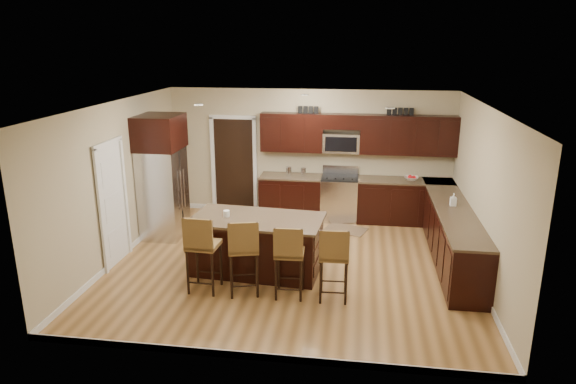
% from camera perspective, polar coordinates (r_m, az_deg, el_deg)
% --- Properties ---
extents(floor, '(6.00, 6.00, 0.00)m').
position_cam_1_polar(floor, '(8.80, 0.41, -8.08)').
color(floor, '#9F723F').
rests_on(floor, ground).
extents(ceiling, '(6.00, 6.00, 0.00)m').
position_cam_1_polar(ceiling, '(8.06, 0.45, 9.65)').
color(ceiling, silver).
rests_on(ceiling, wall_back).
extents(wall_back, '(6.00, 0.00, 6.00)m').
position_cam_1_polar(wall_back, '(10.98, 2.37, 4.33)').
color(wall_back, tan).
rests_on(wall_back, floor).
extents(wall_left, '(0.00, 5.50, 5.50)m').
position_cam_1_polar(wall_left, '(9.21, -18.40, 1.10)').
color(wall_left, tan).
rests_on(wall_left, floor).
extents(wall_right, '(0.00, 5.50, 5.50)m').
position_cam_1_polar(wall_right, '(8.48, 20.94, -0.44)').
color(wall_right, tan).
rests_on(wall_right, floor).
extents(base_cabinets, '(4.02, 3.96, 0.92)m').
position_cam_1_polar(base_cabinets, '(9.94, 12.50, -2.69)').
color(base_cabinets, black).
rests_on(base_cabinets, floor).
extents(upper_cabinets, '(4.00, 0.33, 0.80)m').
position_cam_1_polar(upper_cabinets, '(10.67, 7.93, 6.52)').
color(upper_cabinets, black).
rests_on(upper_cabinets, wall_back).
extents(range, '(0.76, 0.64, 1.11)m').
position_cam_1_polar(range, '(10.87, 5.72, -0.65)').
color(range, silver).
rests_on(range, floor).
extents(microwave, '(0.76, 0.31, 0.40)m').
position_cam_1_polar(microwave, '(10.74, 5.94, 5.45)').
color(microwave, silver).
rests_on(microwave, upper_cabinets).
extents(doorway, '(0.85, 0.03, 2.06)m').
position_cam_1_polar(doorway, '(11.32, -6.00, 2.96)').
color(doorway, black).
rests_on(doorway, floor).
extents(pantry_door, '(0.03, 0.80, 2.04)m').
position_cam_1_polar(pantry_door, '(9.04, -18.92, -1.42)').
color(pantry_door, white).
rests_on(pantry_door, floor).
extents(letter_decor, '(2.20, 0.03, 0.15)m').
position_cam_1_polar(letter_decor, '(10.61, 7.24, 8.97)').
color(letter_decor, black).
rests_on(letter_decor, upper_cabinets).
extents(island, '(2.19, 1.27, 0.92)m').
position_cam_1_polar(island, '(8.45, -3.42, -6.02)').
color(island, black).
rests_on(island, floor).
extents(stool_left, '(0.48, 0.48, 1.21)m').
position_cam_1_polar(stool_left, '(7.72, -9.57, -5.85)').
color(stool_left, brown).
rests_on(stool_left, floor).
extents(stool_mid, '(0.54, 0.54, 1.19)m').
position_cam_1_polar(stool_mid, '(7.57, -4.96, -6.27)').
color(stool_mid, brown).
rests_on(stool_mid, floor).
extents(stool_right, '(0.44, 0.44, 1.13)m').
position_cam_1_polar(stool_right, '(7.47, 0.12, -6.82)').
color(stool_right, brown).
rests_on(stool_right, floor).
extents(refrigerator, '(0.79, 0.92, 2.35)m').
position_cam_1_polar(refrigerator, '(10.00, -13.80, 1.82)').
color(refrigerator, silver).
rests_on(refrigerator, floor).
extents(floor_mat, '(0.94, 0.77, 0.01)m').
position_cam_1_polar(floor_mat, '(10.41, 6.42, -4.16)').
color(floor_mat, brown).
rests_on(floor_mat, floor).
extents(fruit_bowl, '(0.31, 0.31, 0.07)m').
position_cam_1_polar(fruit_bowl, '(10.78, 13.55, 1.49)').
color(fruit_bowl, silver).
rests_on(fruit_bowl, base_cabinets).
extents(soap_bottle, '(0.10, 0.10, 0.22)m').
position_cam_1_polar(soap_bottle, '(9.28, 17.90, -0.81)').
color(soap_bottle, '#B2B2B2').
rests_on(soap_bottle, base_cabinets).
extents(canister_tall, '(0.12, 0.12, 0.19)m').
position_cam_1_polar(canister_tall, '(10.82, 0.08, 2.34)').
color(canister_tall, silver).
rests_on(canister_tall, base_cabinets).
extents(canister_short, '(0.11, 0.11, 0.18)m').
position_cam_1_polar(canister_short, '(10.78, 1.72, 2.24)').
color(canister_short, silver).
rests_on(canister_short, base_cabinets).
extents(island_jar, '(0.10, 0.10, 0.10)m').
position_cam_1_polar(island_jar, '(8.37, -6.85, -2.39)').
color(island_jar, white).
rests_on(island_jar, island).
extents(stool_extra, '(0.44, 0.44, 1.13)m').
position_cam_1_polar(stool_extra, '(7.42, 5.13, -7.08)').
color(stool_extra, brown).
rests_on(stool_extra, floor).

